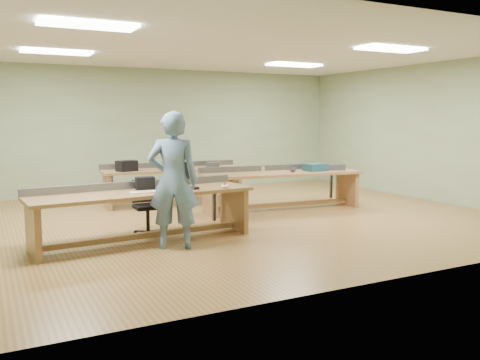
# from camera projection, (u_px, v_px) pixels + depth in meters

# --- Properties ---
(floor) EXTENTS (10.00, 10.00, 0.00)m
(floor) POSITION_uv_depth(u_px,v_px,m) (221.00, 219.00, 9.16)
(floor) COLOR olive
(floor) RESTS_ON ground
(ceiling) EXTENTS (10.00, 10.00, 0.00)m
(ceiling) POSITION_uv_depth(u_px,v_px,m) (220.00, 49.00, 8.79)
(ceiling) COLOR silver
(ceiling) RESTS_ON wall_back
(wall_back) EXTENTS (10.00, 0.04, 3.00)m
(wall_back) POSITION_uv_depth(u_px,v_px,m) (153.00, 130.00, 12.51)
(wall_back) COLOR #8DA57D
(wall_back) RESTS_ON floor
(wall_front) EXTENTS (10.00, 0.04, 3.00)m
(wall_front) POSITION_uv_depth(u_px,v_px,m) (376.00, 148.00, 5.43)
(wall_front) COLOR #8DA57D
(wall_front) RESTS_ON floor
(wall_right) EXTENTS (0.04, 8.00, 3.00)m
(wall_right) POSITION_uv_depth(u_px,v_px,m) (426.00, 132.00, 11.22)
(wall_right) COLOR #8DA57D
(wall_right) RESTS_ON floor
(fluor_panels) EXTENTS (6.20, 3.50, 0.03)m
(fluor_panels) POSITION_uv_depth(u_px,v_px,m) (220.00, 51.00, 8.79)
(fluor_panels) COLOR white
(fluor_panels) RESTS_ON ceiling
(workbench_front) EXTENTS (3.32, 1.13, 0.86)m
(workbench_front) POSITION_uv_depth(u_px,v_px,m) (143.00, 204.00, 7.44)
(workbench_front) COLOR olive
(workbench_front) RESTS_ON floor
(workbench_mid) EXTENTS (3.26, 1.18, 0.86)m
(workbench_mid) POSITION_uv_depth(u_px,v_px,m) (281.00, 181.00, 10.04)
(workbench_mid) COLOR olive
(workbench_mid) RESTS_ON floor
(workbench_back) EXTENTS (3.01, 0.99, 0.86)m
(workbench_back) POSITION_uv_depth(u_px,v_px,m) (173.00, 177.00, 10.72)
(workbench_back) COLOR olive
(workbench_back) RESTS_ON floor
(person) EXTENTS (0.81, 0.67, 1.91)m
(person) POSITION_uv_depth(u_px,v_px,m) (173.00, 181.00, 7.01)
(person) COLOR slate
(person) RESTS_ON floor
(laptop_base) EXTENTS (0.36, 0.31, 0.04)m
(laptop_base) POSITION_uv_depth(u_px,v_px,m) (185.00, 188.00, 7.61)
(laptop_base) COLOR black
(laptop_base) RESTS_ON workbench_front
(laptop_screen) EXTENTS (0.34, 0.05, 0.27)m
(laptop_screen) POSITION_uv_depth(u_px,v_px,m) (181.00, 171.00, 7.69)
(laptop_screen) COLOR black
(laptop_screen) RESTS_ON laptop_base
(keyboard) EXTENTS (0.44, 0.16, 0.03)m
(keyboard) POSITION_uv_depth(u_px,v_px,m) (146.00, 192.00, 7.22)
(keyboard) COLOR silver
(keyboard) RESTS_ON workbench_front
(trackball_mouse) EXTENTS (0.13, 0.15, 0.06)m
(trackball_mouse) POSITION_uv_depth(u_px,v_px,m) (225.00, 186.00, 7.75)
(trackball_mouse) COLOR white
(trackball_mouse) RESTS_ON workbench_front
(camera_bag) EXTENTS (0.30, 0.21, 0.19)m
(camera_bag) POSITION_uv_depth(u_px,v_px,m) (145.00, 183.00, 7.61)
(camera_bag) COLOR black
(camera_bag) RESTS_ON workbench_front
(task_chair) EXTENTS (0.47, 0.47, 0.85)m
(task_chair) POSITION_uv_depth(u_px,v_px,m) (147.00, 214.00, 7.96)
(task_chair) COLOR black
(task_chair) RESTS_ON floor
(parts_bin_teal) EXTENTS (0.43, 0.33, 0.15)m
(parts_bin_teal) POSITION_uv_depth(u_px,v_px,m) (315.00, 167.00, 10.22)
(parts_bin_teal) COLOR #163D47
(parts_bin_teal) RESTS_ON workbench_mid
(parts_bin_grey) EXTENTS (0.49, 0.37, 0.12)m
(parts_bin_grey) POSITION_uv_depth(u_px,v_px,m) (333.00, 167.00, 10.44)
(parts_bin_grey) COLOR #333235
(parts_bin_grey) RESTS_ON workbench_mid
(mug) EXTENTS (0.14, 0.14, 0.10)m
(mug) POSITION_uv_depth(u_px,v_px,m) (293.00, 169.00, 10.00)
(mug) COLOR #333235
(mug) RESTS_ON workbench_mid
(drinks_can) EXTENTS (0.09, 0.09, 0.12)m
(drinks_can) POSITION_uv_depth(u_px,v_px,m) (263.00, 170.00, 9.88)
(drinks_can) COLOR silver
(drinks_can) RESTS_ON workbench_mid
(storage_box_back) EXTENTS (0.43, 0.36, 0.21)m
(storage_box_back) POSITION_uv_depth(u_px,v_px,m) (127.00, 166.00, 10.15)
(storage_box_back) COLOR black
(storage_box_back) RESTS_ON workbench_back
(tray_back) EXTENTS (0.32, 0.27, 0.11)m
(tray_back) POSITION_uv_depth(u_px,v_px,m) (213.00, 165.00, 10.97)
(tray_back) COLOR #333235
(tray_back) RESTS_ON workbench_back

